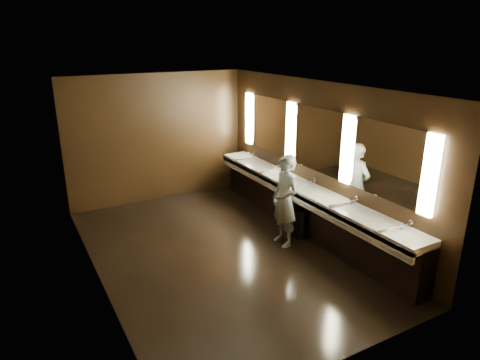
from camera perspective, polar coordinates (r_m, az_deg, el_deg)
floor at (r=7.48m, az=-2.64°, el=-9.55°), size 6.00×6.00×0.00m
ceiling at (r=6.63m, az=-3.00°, el=12.31°), size 4.00×6.00×0.02m
wall_back at (r=9.61m, az=-10.87°, el=5.52°), size 4.00×0.02×2.80m
wall_front at (r=4.64m, az=14.23°, el=-9.32°), size 4.00×0.02×2.80m
wall_left at (r=6.35m, az=-19.19°, el=-2.04°), size 0.02×6.00×2.80m
wall_right at (r=7.98m, az=10.17°, el=2.87°), size 0.02×6.00×2.80m
sink_counter at (r=8.14m, az=8.67°, el=-3.45°), size 0.55×5.40×1.01m
mirror_band at (r=7.88m, az=10.20°, el=5.30°), size 0.06×5.03×1.15m
person at (r=7.46m, az=6.01°, el=-2.75°), size 0.40×0.61×1.64m
trash_bin at (r=8.00m, az=8.02°, el=-5.60°), size 0.42×0.42×0.54m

